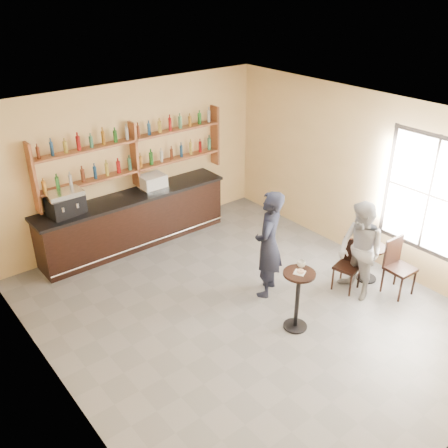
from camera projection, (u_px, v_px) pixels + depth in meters
floor at (245, 311)px, 8.28m from camera, size 7.00×7.00×0.00m
ceiling at (249, 123)px, 6.81m from camera, size 7.00×7.00×0.00m
wall_back at (132, 163)px, 9.97m from camera, size 7.00×0.00×7.00m
wall_left at (55, 300)px, 5.88m from camera, size 0.00×7.00×7.00m
wall_right at (369, 179)px, 9.20m from camera, size 0.00×7.00×7.00m
window_pane at (429, 195)px, 8.32m from camera, size 0.00×2.00×2.00m
window_frame at (429, 195)px, 8.32m from camera, size 0.04×1.70×2.10m
shelf_unit at (134, 155)px, 9.78m from camera, size 4.00×0.26×1.40m
liquor_bottles at (134, 146)px, 9.71m from camera, size 3.68×0.10×1.00m
bar_counter at (134, 220)px, 10.08m from camera, size 3.99×0.78×1.08m
espresso_machine at (65, 203)px, 8.98m from camera, size 0.67×0.47×0.45m
pastry_case at (153, 182)px, 10.03m from camera, size 0.52×0.42×0.31m
pedestal_table at (297, 300)px, 7.69m from camera, size 0.61×0.61×1.02m
napkin at (300, 273)px, 7.46m from camera, size 0.22×0.22×0.00m
donut at (301, 271)px, 7.45m from camera, size 0.12×0.12×0.04m
cup_pedestal at (301, 264)px, 7.58m from camera, size 0.15×0.15×0.10m
man_main at (269, 244)px, 8.35m from camera, size 0.83×0.76×1.91m
cafe_table at (368, 263)px, 8.99m from camera, size 0.70×0.70×0.69m
cup_cafe at (373, 243)px, 8.84m from camera, size 0.10×0.10×0.08m
chair_west at (347, 266)px, 8.66m from camera, size 0.47×0.47×0.92m
chair_south at (400, 268)px, 8.52m from camera, size 0.46×0.46×1.01m
patron_second at (360, 251)px, 8.33m from camera, size 0.83×0.97×1.73m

